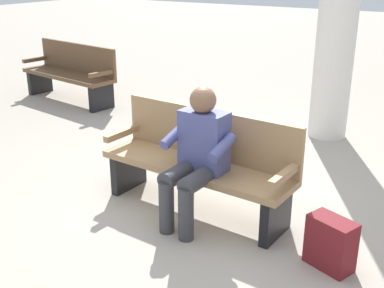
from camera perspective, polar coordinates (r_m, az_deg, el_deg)
ground_plane at (r=4.49m, az=0.36°, el=-7.67°), size 40.00×40.00×0.00m
bench_near at (r=4.34m, az=0.91°, el=-1.97°), size 1.82×0.58×0.90m
person_seated at (r=4.04m, az=0.52°, el=-1.17°), size 0.59×0.59×1.18m
backpack at (r=3.77m, az=15.95°, el=-11.10°), size 0.39×0.32×0.39m
bench_far at (r=8.12m, az=-13.94°, el=8.16°), size 1.85×0.72×0.90m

